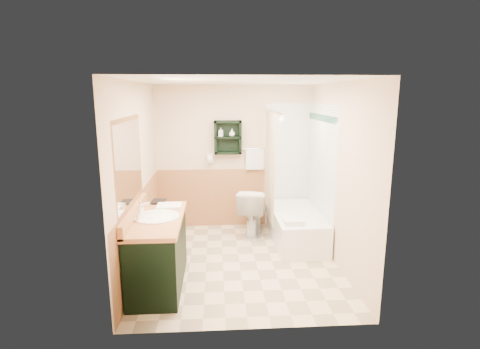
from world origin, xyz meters
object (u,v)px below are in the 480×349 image
(wall_shelf, at_px, (228,137))
(soap_bottle_a, at_px, (221,134))
(hair_dryer, at_px, (210,158))
(soap_bottle_b, at_px, (232,133))
(vanity_book, at_px, (151,193))
(bathtub, at_px, (296,226))
(vanity, at_px, (158,251))
(toilet, at_px, (253,212))

(wall_shelf, height_order, soap_bottle_a, wall_shelf)
(wall_shelf, bearing_deg, hair_dryer, 175.24)
(soap_bottle_b, bearing_deg, vanity_book, -130.82)
(hair_dryer, relative_size, vanity_book, 0.99)
(bathtub, distance_m, vanity_book, 2.29)
(soap_bottle_b, bearing_deg, vanity, -116.38)
(bathtub, relative_size, toilet, 1.92)
(wall_shelf, bearing_deg, bathtub, -34.53)
(bathtub, height_order, soap_bottle_b, soap_bottle_b)
(wall_shelf, bearing_deg, toilet, -43.64)
(wall_shelf, xyz_separation_m, vanity_book, (-1.06, -1.31, -0.59))
(vanity, relative_size, toilet, 1.70)
(vanity, bearing_deg, toilet, 50.91)
(vanity_book, bearing_deg, hair_dryer, 65.68)
(hair_dryer, distance_m, soap_bottle_b, 0.55)
(hair_dryer, bearing_deg, wall_shelf, -4.76)
(vanity, distance_m, bathtub, 2.29)
(wall_shelf, xyz_separation_m, soap_bottle_a, (-0.11, -0.01, 0.05))
(hair_dryer, distance_m, vanity, 2.20)
(vanity, xyz_separation_m, bathtub, (1.92, 1.24, -0.19))
(wall_shelf, height_order, soap_bottle_b, wall_shelf)
(vanity, distance_m, soap_bottle_a, 2.40)
(toilet, relative_size, vanity_book, 3.22)
(vanity_book, relative_size, soap_bottle_b, 1.98)
(wall_shelf, relative_size, vanity_book, 2.27)
(hair_dryer, distance_m, soap_bottle_a, 0.44)
(vanity_book, xyz_separation_m, soap_bottle_a, (0.95, 1.31, 0.64))
(wall_shelf, distance_m, vanity_book, 1.79)
(bathtub, bearing_deg, hair_dryer, 151.14)
(bathtub, xyz_separation_m, soap_bottle_b, (-0.96, 0.70, 1.38))
(wall_shelf, height_order, vanity, wall_shelf)
(hair_dryer, xyz_separation_m, soap_bottle_a, (0.19, -0.03, 0.40))
(hair_dryer, xyz_separation_m, soap_bottle_b, (0.37, -0.03, 0.41))
(soap_bottle_a, bearing_deg, bathtub, -31.59)
(vanity_book, bearing_deg, vanity, -70.14)
(wall_shelf, relative_size, bathtub, 0.37)
(vanity_book, bearing_deg, soap_bottle_a, 59.38)
(vanity_book, distance_m, soap_bottle_b, 1.84)
(bathtub, distance_m, toilet, 0.74)
(wall_shelf, distance_m, soap_bottle_a, 0.12)
(toilet, bearing_deg, vanity_book, 45.90)
(hair_dryer, distance_m, toilet, 1.14)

